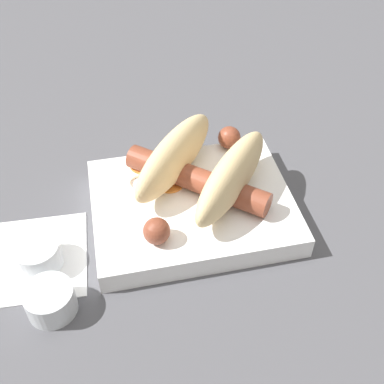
{
  "coord_description": "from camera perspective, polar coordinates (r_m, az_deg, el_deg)",
  "views": [
    {
      "loc": [
        -0.08,
        -0.39,
        0.43
      ],
      "look_at": [
        0.0,
        0.0,
        0.04
      ],
      "focal_mm": 45.0,
      "sensor_mm": 36.0,
      "label": 1
    }
  ],
  "objects": [
    {
      "name": "ground_plane",
      "position": [
        0.58,
        0.0,
        -2.63
      ],
      "size": [
        3.0,
        3.0,
        0.0
      ],
      "primitive_type": "plane",
      "color": "#4C4C51"
    },
    {
      "name": "condiment_cup_far",
      "position": [
        0.51,
        -16.4,
        -12.34
      ],
      "size": [
        0.05,
        0.05,
        0.03
      ],
      "color": "silver",
      "rests_on": "ground_plane"
    },
    {
      "name": "pickled_veggies",
      "position": [
        0.59,
        -3.99,
        2.21
      ],
      "size": [
        0.08,
        0.09,
        0.01
      ],
      "color": "orange",
      "rests_on": "food_tray"
    },
    {
      "name": "food_tray",
      "position": [
        0.57,
        0.0,
        -1.69
      ],
      "size": [
        0.23,
        0.18,
        0.03
      ],
      "color": "white",
      "rests_on": "ground_plane"
    },
    {
      "name": "napkin",
      "position": [
        0.57,
        -18.41,
        -7.41
      ],
      "size": [
        0.12,
        0.12,
        0.0
      ],
      "color": "white",
      "rests_on": "ground_plane"
    },
    {
      "name": "condiment_cup_near",
      "position": [
        0.55,
        -17.76,
        -7.23
      ],
      "size": [
        0.05,
        0.05,
        0.03
      ],
      "color": "silver",
      "rests_on": "ground_plane"
    },
    {
      "name": "bread_roll",
      "position": [
        0.56,
        1.23,
        3.11
      ],
      "size": [
        0.19,
        0.2,
        0.06
      ],
      "color": "#DBBC84",
      "rests_on": "food_tray"
    },
    {
      "name": "sausage",
      "position": [
        0.56,
        0.54,
        1.48
      ],
      "size": [
        0.16,
        0.17,
        0.03
      ],
      "color": "brown",
      "rests_on": "food_tray"
    }
  ]
}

